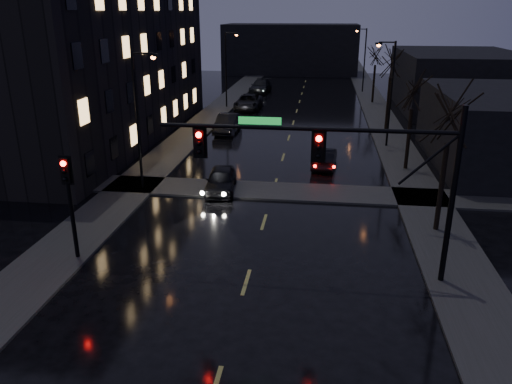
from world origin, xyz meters
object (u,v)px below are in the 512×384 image
(oncoming_car_d, at_px, (261,86))
(oncoming_car_a, at_px, (221,180))
(oncoming_car_b, at_px, (227,123))
(oncoming_car_c, at_px, (249,102))
(lead_car, at_px, (324,157))

(oncoming_car_d, bearing_deg, oncoming_car_a, -82.30)
(oncoming_car_b, bearing_deg, oncoming_car_d, 90.94)
(oncoming_car_d, bearing_deg, oncoming_car_c, -85.10)
(oncoming_car_c, relative_size, oncoming_car_d, 1.02)
(oncoming_car_c, xyz_separation_m, lead_car, (8.22, -20.31, -0.11))
(oncoming_car_c, relative_size, lead_car, 1.39)
(oncoming_car_a, bearing_deg, oncoming_car_d, 87.94)
(oncoming_car_a, height_order, oncoming_car_d, oncoming_car_d)
(oncoming_car_a, xyz_separation_m, oncoming_car_c, (-2.19, 26.05, 0.09))
(oncoming_car_c, bearing_deg, oncoming_car_b, -90.92)
(oncoming_car_a, xyz_separation_m, oncoming_car_d, (-2.34, 37.86, 0.11))
(oncoming_car_b, height_order, lead_car, oncoming_car_b)
(oncoming_car_d, height_order, lead_car, oncoming_car_d)
(lead_car, bearing_deg, oncoming_car_b, -42.63)
(oncoming_car_a, relative_size, oncoming_car_c, 0.73)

